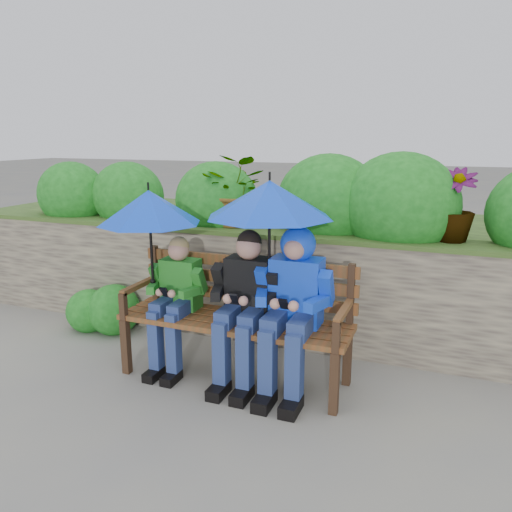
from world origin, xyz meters
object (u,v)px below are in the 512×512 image
at_px(park_bench, 238,310).
at_px(umbrella_left, 149,207).
at_px(boy_right, 293,297).
at_px(umbrella_right, 270,199).
at_px(boy_left, 175,296).
at_px(boy_middle, 245,300).

relative_size(park_bench, umbrella_left, 2.23).
distance_m(boy_right, umbrella_right, 0.72).
height_order(boy_left, boy_right, boy_right).
xyz_separation_m(park_bench, boy_right, (0.47, -0.08, 0.19)).
distance_m(park_bench, boy_right, 0.51).
relative_size(umbrella_left, umbrella_right, 0.86).
distance_m(boy_middle, umbrella_right, 0.78).
bearing_deg(umbrella_right, boy_right, -15.82).
bearing_deg(boy_right, park_bench, 170.25).
bearing_deg(boy_right, umbrella_left, -178.36).
xyz_separation_m(boy_middle, boy_right, (0.37, 0.01, 0.07)).
relative_size(boy_left, boy_middle, 0.92).
xyz_separation_m(boy_middle, umbrella_left, (-0.78, -0.02, 0.67)).
bearing_deg(umbrella_left, boy_left, 10.71).
bearing_deg(boy_left, boy_right, -0.06).
xyz_separation_m(boy_right, umbrella_right, (-0.20, 0.06, 0.69)).
bearing_deg(umbrella_right, park_bench, 175.12).
height_order(park_bench, boy_right, boy_right).
xyz_separation_m(boy_left, umbrella_left, (-0.18, -0.03, 0.71)).
xyz_separation_m(park_bench, umbrella_left, (-0.69, -0.11, 0.79)).
bearing_deg(boy_middle, park_bench, 136.82).
relative_size(boy_left, boy_right, 0.88).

